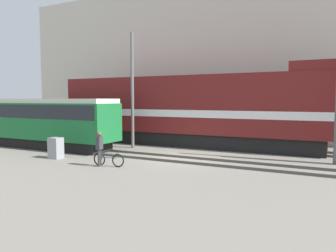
% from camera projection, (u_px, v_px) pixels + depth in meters
% --- Properties ---
extents(ground_plane, '(120.00, 120.00, 0.00)m').
position_uv_depth(ground_plane, '(181.00, 158.00, 18.77)').
color(ground_plane, slate).
extents(track_near, '(60.00, 1.50, 0.14)m').
position_uv_depth(track_near, '(177.00, 159.00, 18.26)').
color(track_near, '#47423D').
rests_on(track_near, ground).
extents(track_far, '(60.00, 1.51, 0.14)m').
position_uv_depth(track_far, '(211.00, 146.00, 23.21)').
color(track_far, '#47423D').
rests_on(track_far, ground).
extents(building_backdrop, '(42.82, 6.00, 13.40)m').
position_uv_depth(building_backdrop, '(239.00, 62.00, 29.16)').
color(building_backdrop, beige).
rests_on(building_backdrop, ground).
extents(freight_locomotive, '(20.15, 3.04, 5.63)m').
position_uv_depth(freight_locomotive, '(189.00, 110.00, 23.76)').
color(freight_locomotive, black).
rests_on(freight_locomotive, ground).
extents(streetcar, '(9.80, 2.54, 3.43)m').
position_uv_depth(streetcar, '(52.00, 120.00, 22.39)').
color(streetcar, black).
rests_on(streetcar, ground).
extents(bicycle, '(1.74, 0.44, 0.73)m').
position_uv_depth(bicycle, '(109.00, 160.00, 16.52)').
color(bicycle, black).
rests_on(bicycle, ground).
extents(person, '(0.26, 0.38, 1.77)m').
position_uv_depth(person, '(99.00, 145.00, 16.47)').
color(person, '#333333').
rests_on(person, ground).
extents(utility_pole_left, '(0.22, 0.22, 7.93)m').
position_uv_depth(utility_pole_left, '(132.00, 91.00, 22.57)').
color(utility_pole_left, '#595959').
rests_on(utility_pole_left, ground).
extents(signal_box, '(0.70, 0.60, 1.20)m').
position_uv_depth(signal_box, '(56.00, 148.00, 18.73)').
color(signal_box, gray).
rests_on(signal_box, ground).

